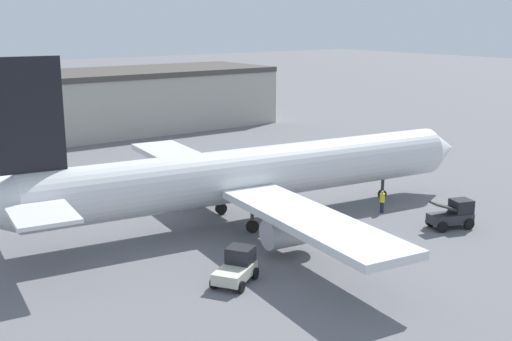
# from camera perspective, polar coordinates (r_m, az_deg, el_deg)

# --- Properties ---
(ground_plane) EXTENTS (400.00, 400.00, 0.00)m
(ground_plane) POSITION_cam_1_polar(r_m,az_deg,el_deg) (49.20, 0.00, -4.37)
(ground_plane) COLOR slate
(airplane) EXTENTS (41.99, 35.98, 12.77)m
(airplane) POSITION_cam_1_polar(r_m,az_deg,el_deg) (47.73, -1.10, -0.42)
(airplane) COLOR silver
(airplane) RESTS_ON ground_plane
(ground_crew_worker) EXTENTS (0.40, 0.40, 1.82)m
(ground_crew_worker) POSITION_cam_1_polar(r_m,az_deg,el_deg) (51.57, 11.15, -2.66)
(ground_crew_worker) COLOR #1E2338
(ground_crew_worker) RESTS_ON ground_plane
(baggage_tug) EXTENTS (3.47, 3.13, 1.94)m
(baggage_tug) POSITION_cam_1_polar(r_m,az_deg,el_deg) (37.71, -1.73, -8.57)
(baggage_tug) COLOR beige
(baggage_tug) RESTS_ON ground_plane
(belt_loader_truck) EXTENTS (3.48, 2.60, 2.07)m
(belt_loader_truck) POSITION_cam_1_polar(r_m,az_deg,el_deg) (49.22, 17.12, -3.75)
(belt_loader_truck) COLOR #2D2D33
(belt_loader_truck) RESTS_ON ground_plane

